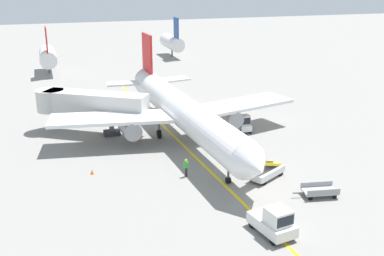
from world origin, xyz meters
The scene contains 15 objects.
ground_plane centered at (0.00, 0.00, 0.00)m, with size 300.00×300.00×0.00m, color gray.
taxi_line_yellow centered at (-1.86, 5.00, 0.00)m, with size 0.30×80.00×0.01m, color yellow.
airliner centered at (-1.89, 14.13, 3.42)m, with size 28.57×35.32×10.10m.
jet_bridge centered at (-11.73, 19.81, 3.54)m, with size 12.19×8.95×4.85m.
pushback_tug centered at (-1.38, -6.74, 0.99)m, with size 2.50×3.88×2.20m.
baggage_tug_near_wing centered at (5.72, 14.55, 0.93)m, with size 1.39×2.44×2.10m.
belt_loader_forward_hold centered at (2.34, 1.94, 0.78)m, with size 4.96×3.58×2.59m.
baggage_cart_loaded centered at (5.05, -2.54, 0.47)m, with size 3.84×2.01×0.94m.
ground_crew_marshaller centered at (-4.34, 4.61, 0.91)m, with size 0.36×0.24×1.70m.
ground_crew_wing_walker centered at (1.50, 8.98, 0.91)m, with size 0.36×0.24×1.70m.
safety_cone_nose_left centered at (-12.43, 7.74, 0.22)m, with size 0.36×0.36×0.44m, color orange.
safety_cone_nose_right centered at (0.74, 7.82, 0.22)m, with size 0.36×0.36×0.44m, color orange.
safety_cone_wingtip_left centered at (1.85, 19.28, 0.22)m, with size 0.36×0.36×0.44m, color orange.
distant_aircraft_mid_left centered at (-14.93, 56.32, 3.22)m, with size 3.00×10.10×8.80m.
distant_aircraft_mid_right centered at (11.57, 66.76, 3.22)m, with size 3.00×10.10×8.80m.
Camera 1 is at (-15.65, -32.39, 17.58)m, focal length 43.42 mm.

